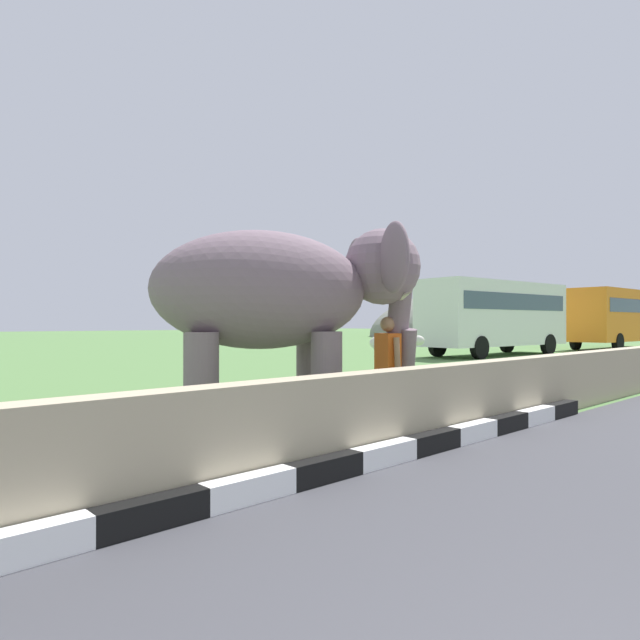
# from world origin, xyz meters

# --- Properties ---
(striped_curb) EXTENTS (16.20, 0.20, 0.24)m
(striped_curb) POSITION_xyz_m (-0.35, 4.16, 0.12)
(striped_curb) COLOR white
(striped_curb) RESTS_ON ground_plane
(barrier_parapet) EXTENTS (28.00, 0.36, 1.00)m
(barrier_parapet) POSITION_xyz_m (2.00, 4.46, 0.50)
(barrier_parapet) COLOR tan
(barrier_parapet) RESTS_ON ground_plane
(elephant) EXTENTS (3.98, 3.37, 3.00)m
(elephant) POSITION_xyz_m (3.26, 6.41, 1.97)
(elephant) COLOR slate
(elephant) RESTS_ON ground_plane
(person_handler) EXTENTS (0.35, 0.65, 1.66)m
(person_handler) POSITION_xyz_m (4.70, 5.70, 0.93)
(person_handler) COLOR navy
(person_handler) RESTS_ON ground_plane
(bus_white) EXTENTS (9.01, 3.22, 3.50)m
(bus_white) POSITION_xyz_m (22.24, 13.67, 2.08)
(bus_white) COLOR silver
(bus_white) RESTS_ON ground_plane
(bus_orange) EXTENTS (9.62, 2.90, 3.50)m
(bus_orange) POSITION_xyz_m (33.73, 11.99, 2.08)
(bus_orange) COLOR orange
(bus_orange) RESTS_ON ground_plane
(cow_near) EXTENTS (1.05, 1.92, 1.23)m
(cow_near) POSITION_xyz_m (12.13, 11.70, 0.87)
(cow_near) COLOR beige
(cow_near) RESTS_ON ground_plane
(hill_east) EXTENTS (27.02, 21.62, 10.79)m
(hill_east) POSITION_xyz_m (55.00, 34.74, 0.00)
(hill_east) COLOR slate
(hill_east) RESTS_ON ground_plane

